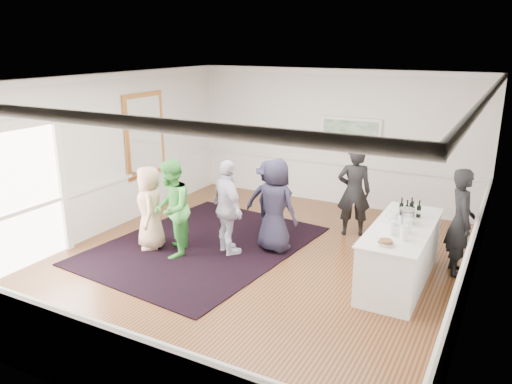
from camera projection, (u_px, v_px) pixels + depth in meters
The scene contains 23 objects.
floor at pixel (254, 263), 8.89m from camera, with size 8.00×8.00×0.00m, color brown.
ceiling at pixel (254, 80), 7.97m from camera, with size 7.00×8.00×0.02m, color white.
wall_left at pixel (101, 155), 10.01m from camera, with size 0.02×8.00×3.20m, color white.
wall_right at pixel (478, 207), 6.85m from camera, with size 0.02×8.00×3.20m, color white.
wall_back at pixel (334, 138), 11.81m from camera, with size 7.00×0.02×3.20m, color white.
wall_front at pixel (67, 266), 5.05m from camera, with size 7.00×0.02×3.20m, color white.
wainscoting at pixel (254, 237), 8.75m from camera, with size 7.00×8.00×1.00m, color white, non-canonical shape.
mirror at pixel (145, 135), 11.03m from camera, with size 0.05×1.25×1.85m.
doorway at pixel (22, 187), 8.43m from camera, with size 0.10×1.78×2.56m.
landscape_painting at pixel (350, 132), 11.53m from camera, with size 1.44×0.06×0.66m.
area_rug at pixel (203, 245), 9.64m from camera, with size 3.30×4.33×0.02m, color black.
serving_table at pixel (400, 254), 8.07m from camera, with size 0.91×2.40×0.97m.
bartender at pixel (461, 222), 8.27m from camera, with size 0.67×0.44×1.83m, color black.
guest_tan at pixel (150, 208), 9.33m from camera, with size 0.78×0.51×1.60m, color tan.
guest_green at pixel (171, 209), 8.97m from camera, with size 0.87×0.68×1.80m, color green.
guest_lilac at pixel (228, 208), 9.04m from camera, with size 1.04×0.43×1.78m, color silver.
guest_dark_a at pixel (270, 199), 9.88m from camera, with size 1.01×0.58×1.57m, color #232138.
guest_dark_b at pixel (354, 192), 9.94m from camera, with size 0.67×0.44×1.83m, color black.
guest_navy at pixel (275, 205), 9.20m from camera, with size 0.86×0.56×1.77m, color #232138.
wine_bottles at pixel (410, 207), 8.34m from camera, with size 0.36×0.26×0.31m.
juice_pitchers at pixel (398, 225), 7.62m from camera, with size 0.40×0.66×0.24m.
ice_bucket at pixel (407, 217), 8.00m from camera, with size 0.26×0.26×0.24m, color silver.
nut_bowl at pixel (386, 243), 7.18m from camera, with size 0.24×0.24×0.07m.
Camera 1 is at (3.87, -7.17, 3.79)m, focal length 35.00 mm.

